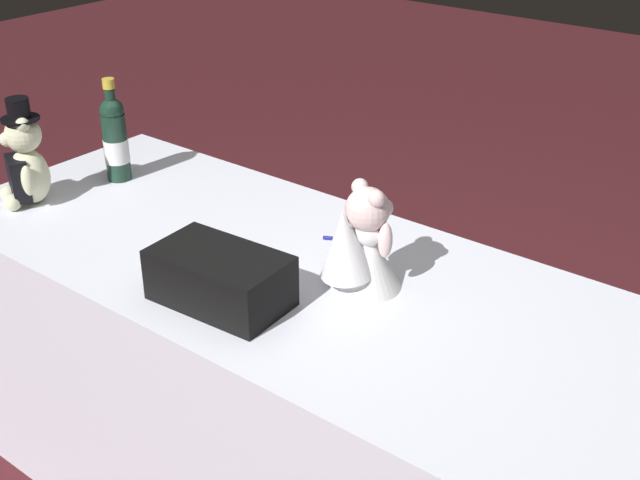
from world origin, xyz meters
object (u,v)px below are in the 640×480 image
Objects in this scene: gift_case_black at (220,278)px; teddy_bear_groom at (24,162)px; signing_pen at (349,240)px; teddy_bear_bride at (361,244)px; champagne_bottle at (115,138)px.

teddy_bear_groom is at bearing -3.57° from gift_case_black.
gift_case_black is (0.05, 0.40, 0.05)m from signing_pen.
teddy_bear_groom reaches higher than signing_pen.
teddy_bear_groom reaches higher than gift_case_black.
teddy_bear_bride is at bearing -130.66° from gift_case_black.
teddy_bear_groom is 0.26m from champagne_bottle.
gift_case_black is (0.20, 0.23, -0.05)m from teddy_bear_bride.
signing_pen is (-0.75, -0.09, -0.12)m from champagne_bottle.
gift_case_black is at bearing 176.43° from teddy_bear_groom.
gift_case_black is at bearing 49.34° from teddy_bear_bride.
champagne_bottle reaches higher than signing_pen.
gift_case_black is (-0.70, 0.30, -0.07)m from champagne_bottle.
champagne_bottle is 0.77m from signing_pen.
champagne_bottle is at bearing -23.33° from gift_case_black.
signing_pen is (-0.82, -0.35, -0.11)m from teddy_bear_groom.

